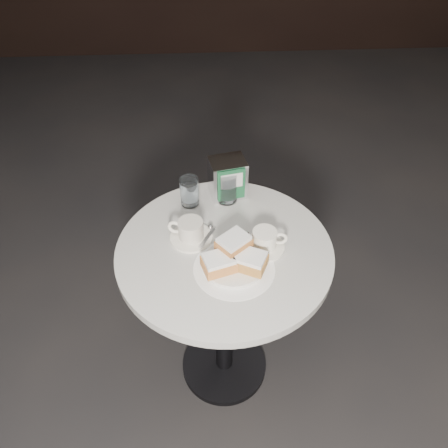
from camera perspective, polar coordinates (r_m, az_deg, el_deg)
ground at (r=2.01m, az=0.03°, el=-18.03°), size 7.00×7.00×0.00m
cafe_table at (r=1.55m, az=0.04°, el=-8.18°), size 0.70×0.70×0.74m
sugar_spill at (r=1.34m, az=1.33°, el=-5.79°), size 0.32×0.32×0.00m
beignet_plate at (r=1.33m, az=1.30°, el=-4.52°), size 0.21×0.19×0.09m
coffee_cup_left at (r=1.42m, az=-4.40°, el=-0.96°), size 0.17×0.17×0.07m
coffee_cup_right at (r=1.39m, az=5.33°, el=-2.20°), size 0.14×0.14×0.07m
water_glass_left at (r=1.54m, az=-4.54°, el=4.22°), size 0.08×0.08×0.11m
water_glass_right at (r=1.55m, az=0.38°, el=4.93°), size 0.08×0.08×0.12m
napkin_dispenser at (r=1.56m, az=0.47°, el=6.05°), size 0.14×0.12×0.14m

